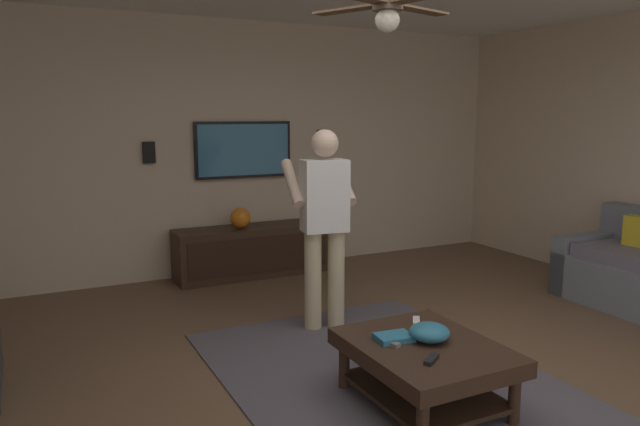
# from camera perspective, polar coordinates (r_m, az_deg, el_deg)

# --- Properties ---
(ground_plane) EXTENTS (8.04, 8.04, 0.00)m
(ground_plane) POSITION_cam_1_polar(r_m,az_deg,el_deg) (4.13, 8.56, -15.88)
(ground_plane) COLOR brown
(wall_back_tv) EXTENTS (0.10, 6.90, 2.76)m
(wall_back_tv) POSITION_cam_1_polar(r_m,az_deg,el_deg) (6.73, -7.79, 6.17)
(wall_back_tv) COLOR #C6B299
(wall_back_tv) RESTS_ON ground
(area_rug) EXTENTS (3.20, 2.03, 0.01)m
(area_rug) POSITION_cam_1_polar(r_m,az_deg,el_deg) (4.01, 8.08, -16.54)
(area_rug) COLOR #514C56
(area_rug) RESTS_ON ground
(coffee_table) EXTENTS (1.00, 0.80, 0.40)m
(coffee_table) POSITION_cam_1_polar(r_m,az_deg,el_deg) (3.75, 9.98, -13.68)
(coffee_table) COLOR #332116
(coffee_table) RESTS_ON ground
(media_console) EXTENTS (0.45, 1.70, 0.55)m
(media_console) POSITION_cam_1_polar(r_m,az_deg,el_deg) (6.58, -6.43, -3.63)
(media_console) COLOR #332116
(media_console) RESTS_ON ground
(tv) EXTENTS (0.05, 1.10, 0.62)m
(tv) POSITION_cam_1_polar(r_m,az_deg,el_deg) (6.65, -7.33, 6.03)
(tv) COLOR black
(person_standing) EXTENTS (0.60, 0.60, 1.64)m
(person_standing) POSITION_cam_1_polar(r_m,az_deg,el_deg) (4.82, 0.39, -0.40)
(person_standing) COLOR #C6B793
(person_standing) RESTS_ON ground
(bowl) EXTENTS (0.24, 0.24, 0.11)m
(bowl) POSITION_cam_1_polar(r_m,az_deg,el_deg) (3.73, 10.44, -11.17)
(bowl) COLOR teal
(bowl) RESTS_ON coffee_table
(remote_white) EXTENTS (0.15, 0.12, 0.02)m
(remote_white) POSITION_cam_1_polar(r_m,az_deg,el_deg) (4.03, 9.21, -10.20)
(remote_white) COLOR white
(remote_white) RESTS_ON coffee_table
(remote_black) EXTENTS (0.12, 0.15, 0.02)m
(remote_black) POSITION_cam_1_polar(r_m,az_deg,el_deg) (3.46, 10.63, -13.60)
(remote_black) COLOR black
(remote_black) RESTS_ON coffee_table
(remote_grey) EXTENTS (0.16, 0.08, 0.02)m
(remote_grey) POSITION_cam_1_polar(r_m,az_deg,el_deg) (3.66, 6.66, -12.23)
(remote_grey) COLOR slate
(remote_grey) RESTS_ON coffee_table
(book) EXTENTS (0.18, 0.24, 0.04)m
(book) POSITION_cam_1_polar(r_m,az_deg,el_deg) (3.72, 7.10, -11.75)
(book) COLOR teal
(book) RESTS_ON coffee_table
(vase_round) EXTENTS (0.22, 0.22, 0.22)m
(vase_round) POSITION_cam_1_polar(r_m,az_deg,el_deg) (6.42, -7.63, -0.48)
(vase_round) COLOR orange
(vase_round) RESTS_ON media_console
(wall_speaker_left) EXTENTS (0.06, 0.12, 0.22)m
(wall_speaker_left) POSITION_cam_1_polar(r_m,az_deg,el_deg) (7.04, 0.23, 7.08)
(wall_speaker_left) COLOR black
(wall_speaker_right) EXTENTS (0.06, 0.12, 0.22)m
(wall_speaker_right) POSITION_cam_1_polar(r_m,az_deg,el_deg) (6.39, -16.07, 5.59)
(wall_speaker_right) COLOR black
(ceiling_fan) EXTENTS (1.18, 1.17, 0.46)m
(ceiling_fan) POSITION_cam_1_polar(r_m,az_deg,el_deg) (4.10, 6.48, 18.89)
(ceiling_fan) COLOR #4C3828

